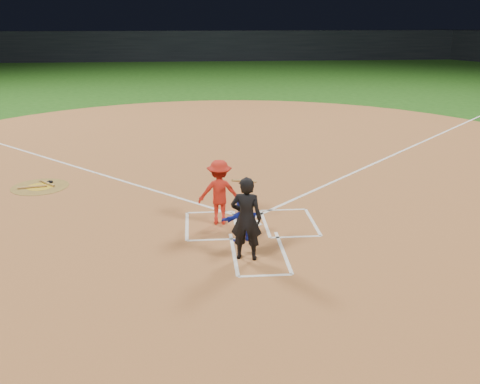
{
  "coord_description": "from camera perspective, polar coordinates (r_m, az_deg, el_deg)",
  "views": [
    {
      "loc": [
        -1.36,
        -12.39,
        5.05
      ],
      "look_at": [
        -0.3,
        -0.4,
        1.0
      ],
      "focal_mm": 40.0,
      "sensor_mm": 36.0,
      "label": 1
    }
  ],
  "objects": [
    {
      "name": "home_plate_dirt",
      "position": [
        19.12,
        -0.79,
        3.3
      ],
      "size": [
        28.0,
        28.0,
        0.01
      ],
      "primitive_type": "cylinder",
      "color": "#985C31",
      "rests_on": "ground"
    },
    {
      "name": "batter_at_plate",
      "position": [
        13.22,
        -2.19,
        -0.01
      ],
      "size": [
        1.49,
        0.78,
        1.64
      ],
      "color": "red",
      "rests_on": "home_plate_dirt"
    },
    {
      "name": "ground",
      "position": [
        13.45,
        1.13,
        -3.46
      ],
      "size": [
        120.0,
        120.0,
        0.0
      ],
      "primitive_type": "plane",
      "color": "#1A4912",
      "rests_on": "ground"
    },
    {
      "name": "umpire",
      "position": [
        11.28,
        0.67,
        -2.85
      ],
      "size": [
        0.75,
        0.59,
        1.83
      ],
      "primitive_type": "imported",
      "rotation": [
        0.0,
        0.0,
        2.9
      ],
      "color": "black",
      "rests_on": "home_plate_dirt"
    },
    {
      "name": "chalk_markings",
      "position": [
        18.43,
        -0.62,
        2.74
      ],
      "size": [
        28.35,
        17.32,
        0.01
      ],
      "color": "white",
      "rests_on": "home_plate_dirt"
    },
    {
      "name": "home_plate",
      "position": [
        13.44,
        1.13,
        -3.38
      ],
      "size": [
        0.6,
        0.6,
        0.02
      ],
      "primitive_type": "cylinder",
      "rotation": [
        0.0,
        0.0,
        3.14
      ],
      "color": "silver",
      "rests_on": "home_plate_dirt"
    },
    {
      "name": "on_deck_circle",
      "position": [
        17.36,
        -20.56,
        0.52
      ],
      "size": [
        1.7,
        1.7,
        0.01
      ],
      "primitive_type": "cylinder",
      "color": "brown",
      "rests_on": "home_plate_dirt"
    },
    {
      "name": "on_deck_logo",
      "position": [
        17.36,
        -20.56,
        0.54
      ],
      "size": [
        0.8,
        0.8,
        0.0
      ],
      "primitive_type": "cylinder",
      "color": "gold",
      "rests_on": "on_deck_circle"
    },
    {
      "name": "stadium_wall_far",
      "position": [
        60.51,
        -3.88,
        15.29
      ],
      "size": [
        80.0,
        1.2,
        3.2
      ],
      "primitive_type": "cube",
      "color": "black",
      "rests_on": "ground"
    },
    {
      "name": "bat_weight_donut",
      "position": [
        17.67,
        -19.62,
        1.04
      ],
      "size": [
        0.19,
        0.19,
        0.05
      ],
      "primitive_type": "torus",
      "color": "black",
      "rests_on": "on_deck_circle"
    },
    {
      "name": "on_deck_bat_b",
      "position": [
        17.31,
        -21.29,
        0.52
      ],
      "size": [
        0.83,
        0.25,
        0.06
      ],
      "primitive_type": "cylinder",
      "rotation": [
        1.57,
        0.0,
        -1.35
      ],
      "color": "#9E6F3A",
      "rests_on": "on_deck_circle"
    },
    {
      "name": "on_deck_bat_a",
      "position": [
        17.54,
        -19.89,
        0.9
      ],
      "size": [
        0.61,
        0.66,
        0.06
      ],
      "primitive_type": "cylinder",
      "rotation": [
        1.57,
        0.0,
        0.74
      ],
      "color": "olive",
      "rests_on": "on_deck_circle"
    },
    {
      "name": "catcher",
      "position": [
        12.29,
        0.2,
        -3.01
      ],
      "size": [
        1.0,
        0.63,
        1.03
      ],
      "primitive_type": "imported",
      "rotation": [
        0.0,
        0.0,
        3.52
      ],
      "color": "#121F99",
      "rests_on": "home_plate_dirt"
    }
  ]
}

